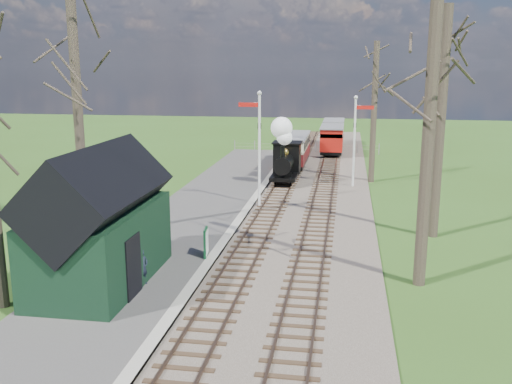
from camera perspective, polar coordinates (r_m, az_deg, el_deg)
ground at (r=15.88m, az=-6.22°, el=-15.73°), size 140.00×140.00×0.00m
distant_hills at (r=81.41m, az=7.00°, el=-4.47°), size 114.40×48.00×22.02m
ballast_bed at (r=36.33m, az=4.90°, el=0.67°), size 8.00×60.00×0.10m
track_near at (r=36.43m, az=2.86°, el=0.82°), size 1.60×60.00×0.15m
track_far at (r=36.25m, az=6.95°, el=0.68°), size 1.60×60.00×0.15m
platform at (r=29.37m, az=-5.67°, el=-2.11°), size 5.00×44.00×0.20m
coping_strip at (r=28.88m, az=-1.25°, el=-2.29°), size 0.40×44.00×0.21m
station_shed at (r=19.96m, az=-15.33°, el=-3.12°), size 3.25×6.30×4.78m
semaphore_near at (r=30.07m, az=0.21°, el=5.14°), size 1.22×0.24×6.22m
semaphore_far at (r=35.71m, az=9.95°, el=5.69°), size 1.22×0.24×5.72m
bare_trees at (r=23.80m, az=3.05°, el=7.00°), size 15.51×22.39×12.00m
fence_line at (r=50.07m, az=4.97°, el=4.53°), size 12.60×0.08×1.00m
locomotive at (r=36.39m, az=2.93°, el=3.80°), size 1.70×3.97×4.25m
coach at (r=42.43m, az=3.82°, el=4.33°), size 1.99×6.81×2.09m
red_carriage_a at (r=48.72m, az=7.60°, el=5.26°), size 1.91×4.73×2.01m
red_carriage_b at (r=54.18m, az=7.77°, el=5.98°), size 1.91×4.73×2.01m
sign_board at (r=22.35m, az=-5.02°, el=-5.04°), size 0.18×0.78×1.13m
bench at (r=21.77m, az=-10.71°, el=-6.33°), size 0.79×1.31×0.72m
person at (r=19.83m, az=-11.28°, el=-7.36°), size 0.43×0.53×1.27m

